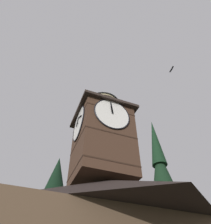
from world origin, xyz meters
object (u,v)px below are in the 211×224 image
at_px(flying_bird_high, 172,69).
at_px(clock_tower, 102,137).
at_px(moon, 144,216).
at_px(flying_bird_low, 102,97).

bearing_deg(flying_bird_high, clock_tower, -33.77).
relative_size(moon, flying_bird_high, 2.32).
xyz_separation_m(clock_tower, flying_bird_high, (-5.86, 3.92, 7.33)).
bearing_deg(moon, clock_tower, 54.40).
height_order(clock_tower, flying_bird_low, flying_bird_low).
bearing_deg(flying_bird_high, flying_bird_low, -44.17).
bearing_deg(flying_bird_low, moon, -126.48).
bearing_deg(moon, flying_bird_high, 66.25).
bearing_deg(clock_tower, moon, -125.60).
height_order(moon, flying_bird_low, flying_bird_low).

